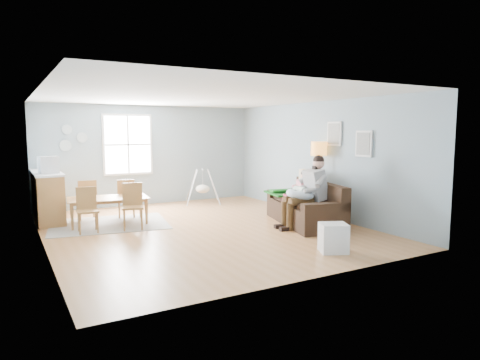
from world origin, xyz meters
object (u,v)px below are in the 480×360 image
chair_nw (87,198)px  monitor (48,165)px  chair_sw (87,207)px  toddler (300,187)px  sofa (307,209)px  dining_table (109,211)px  father (308,189)px  counter (47,196)px  floor_lamp (319,155)px  baby_swing (203,188)px  chair_se (133,203)px  chair_ne (126,196)px  storage_cube (333,238)px

chair_nw → monitor: monitor is taller
chair_sw → toddler: bearing=-16.8°
sofa → dining_table: sofa is taller
sofa → father: (-0.22, -0.28, 0.48)m
toddler → counter: (-4.86, 2.94, -0.22)m
floor_lamp → baby_swing: bearing=115.1°
chair_se → baby_swing: 3.32m
floor_lamp → chair_ne: (-3.85, 2.21, -0.95)m
floor_lamp → monitor: bearing=155.9°
dining_table → baby_swing: size_ratio=1.36×
floor_lamp → storage_cube: (-1.60, -2.32, -1.22)m
storage_cube → dining_table: bearing=124.7°
monitor → chair_ne: bearing=-8.1°
father → chair_se: size_ratio=1.61×
floor_lamp → baby_swing: (-1.48, 3.16, -1.04)m
toddler → storage_cube: (-0.98, -2.19, -0.54)m
chair_se → chair_nw: chair_se is taller
sofa → counter: counter is taller
toddler → chair_nw: size_ratio=1.03×
sofa → toddler: size_ratio=2.57×
chair_se → baby_swing: size_ratio=0.78×
chair_nw → father: bearing=-37.4°
toddler → sofa: bearing=-83.4°
chair_nw → chair_ne: size_ratio=1.02×
dining_table → chair_ne: (0.52, 0.52, 0.22)m
dining_table → chair_nw: (-0.33, 0.66, 0.23)m
sofa → counter: (-4.89, 3.17, 0.24)m
floor_lamp → counter: floor_lamp is taller
storage_cube → monitor: size_ratio=1.34×
toddler → counter: toddler is taller
father → chair_sw: size_ratio=1.68×
chair_nw → counter: (-0.77, 0.47, 0.04)m
floor_lamp → chair_se: bearing=165.6°
chair_nw → chair_ne: bearing=-8.9°
toddler → floor_lamp: 0.92m
toddler → dining_table: bearing=154.2°
chair_nw → chair_ne: chair_nw is taller
chair_ne → baby_swing: (2.37, 0.95, -0.09)m
father → chair_sw: father is taller
toddler → chair_ne: toddler is taller
floor_lamp → toddler: bearing=-168.0°
toddler → monitor: (-4.84, 2.57, 0.51)m
dining_table → chair_nw: 0.77m
storage_cube → chair_se: size_ratio=0.59×
chair_nw → counter: 0.91m
sofa → floor_lamp: (0.59, 0.36, 1.14)m
chair_nw → chair_ne: 0.85m
father → baby_swing: father is taller
father → baby_swing: size_ratio=1.25×
monitor → dining_table: bearing=-34.6°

